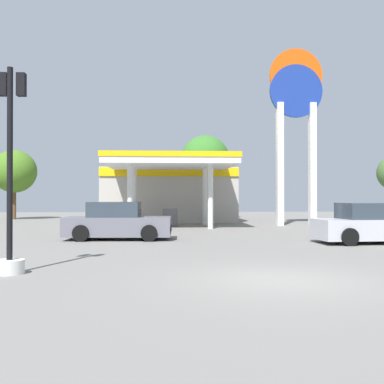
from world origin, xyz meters
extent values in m
plane|color=slate|center=(0.00, 0.00, 0.00)|extent=(90.00, 90.00, 0.00)
cube|color=#ADA89E|center=(-2.29, 25.42, 1.96)|extent=(9.68, 6.83, 3.92)
cube|color=#EAB70C|center=(-2.29, 21.95, 3.57)|extent=(9.68, 0.12, 0.60)
cube|color=white|center=(-2.29, 18.33, 3.87)|extent=(7.71, 6.75, 0.35)
cube|color=#EAB70C|center=(-2.29, 18.33, 4.20)|extent=(7.81, 6.85, 0.30)
cylinder|color=silver|center=(-4.60, 16.47, 1.85)|extent=(0.32, 0.32, 3.70)
cylinder|color=silver|center=(0.03, 16.47, 1.85)|extent=(0.32, 0.32, 3.70)
cylinder|color=silver|center=(-4.60, 20.18, 1.85)|extent=(0.32, 0.32, 3.70)
cylinder|color=silver|center=(0.03, 20.18, 1.85)|extent=(0.32, 0.32, 3.70)
cube|color=#4C4C51|center=(-2.29, 18.33, 0.55)|extent=(0.90, 0.60, 1.10)
cube|color=white|center=(4.78, 19.22, 3.95)|extent=(0.40, 0.56, 7.90)
cube|color=white|center=(6.91, 19.22, 3.95)|extent=(0.40, 0.56, 7.90)
cylinder|color=navy|center=(5.84, 19.22, 8.67)|extent=(3.43, 0.22, 3.43)
cylinder|color=#EA4C0C|center=(5.84, 19.24, 9.70)|extent=(3.43, 0.22, 3.43)
cube|color=white|center=(5.84, 19.28, 9.18)|extent=(3.15, 0.08, 0.62)
cylinder|color=black|center=(-3.18, 10.93, 0.35)|extent=(0.71, 0.27, 0.70)
cylinder|color=black|center=(-3.27, 9.07, 0.35)|extent=(0.71, 0.27, 0.70)
cylinder|color=black|center=(-6.01, 11.06, 0.35)|extent=(0.71, 0.27, 0.70)
cylinder|color=black|center=(-6.09, 9.19, 0.35)|extent=(0.71, 0.27, 0.70)
cube|color=slate|center=(-4.64, 10.06, 0.58)|extent=(4.65, 2.11, 0.83)
cube|color=#2D3842|center=(-4.80, 10.07, 1.29)|extent=(2.25, 1.79, 0.70)
cube|color=black|center=(-2.40, 9.96, 0.46)|extent=(0.21, 1.82, 0.26)
cylinder|color=black|center=(4.26, 8.73, 0.34)|extent=(0.70, 0.28, 0.69)
cylinder|color=black|center=(4.38, 6.89, 0.34)|extent=(0.70, 0.28, 0.69)
cube|color=#B2B2BA|center=(5.71, 7.90, 0.57)|extent=(4.61, 2.17, 0.81)
cube|color=#2D3842|center=(5.55, 7.89, 1.27)|extent=(2.24, 1.80, 0.69)
cylinder|color=black|center=(7.43, 10.52, 0.33)|extent=(0.69, 0.38, 0.66)
cylinder|color=black|center=(6.98, 12.22, 0.33)|extent=(0.69, 0.38, 0.66)
cube|color=black|center=(6.45, 11.17, 0.43)|extent=(0.55, 1.69, 0.25)
cylinder|color=silver|center=(-6.39, 1.14, 0.17)|extent=(0.71, 0.71, 0.35)
cylinder|color=black|center=(-6.39, 1.14, 2.69)|extent=(0.14, 0.14, 4.69)
cube|color=black|center=(-6.61, 1.30, 4.65)|extent=(0.21, 0.20, 0.57)
sphere|color=red|center=(-6.61, 1.42, 4.83)|extent=(0.15, 0.15, 0.15)
sphere|color=#D89E0C|center=(-6.61, 1.42, 4.65)|extent=(0.15, 0.15, 0.15)
sphere|color=green|center=(-6.61, 1.42, 4.47)|extent=(0.15, 0.15, 0.15)
cube|color=black|center=(-6.17, 1.30, 4.65)|extent=(0.21, 0.20, 0.57)
sphere|color=red|center=(-6.17, 1.42, 4.83)|extent=(0.15, 0.15, 0.15)
sphere|color=#D89E0C|center=(-6.17, 1.42, 4.65)|extent=(0.15, 0.15, 0.15)
sphere|color=green|center=(-6.17, 1.42, 4.47)|extent=(0.15, 0.15, 0.15)
cylinder|color=brown|center=(-14.77, 28.20, 1.28)|extent=(0.29, 0.29, 2.57)
ellipsoid|color=#44701F|center=(-14.77, 28.20, 3.89)|extent=(3.54, 3.54, 3.47)
cylinder|color=brown|center=(0.80, 28.89, 1.75)|extent=(0.31, 0.31, 3.51)
ellipsoid|color=#347028|center=(0.80, 28.89, 5.03)|extent=(4.07, 4.07, 3.94)
camera|label=1|loc=(-2.63, -10.50, 1.90)|focal=43.88mm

